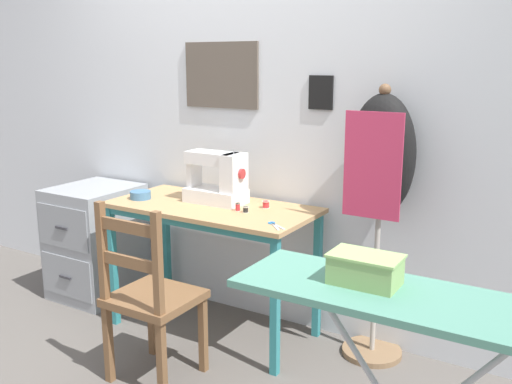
# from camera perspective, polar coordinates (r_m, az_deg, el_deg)

# --- Properties ---
(ground_plane) EXTENTS (14.00, 14.00, 0.00)m
(ground_plane) POSITION_cam_1_polar(r_m,az_deg,el_deg) (3.29, -7.21, -15.32)
(ground_plane) COLOR #5B5651
(wall_back) EXTENTS (10.00, 0.07, 2.55)m
(wall_back) POSITION_cam_1_polar(r_m,az_deg,el_deg) (3.42, -1.19, 8.31)
(wall_back) COLOR silver
(wall_back) RESTS_ON ground_plane
(sewing_table) EXTENTS (1.18, 0.57, 0.76)m
(sewing_table) POSITION_cam_1_polar(r_m,az_deg,el_deg) (3.24, -4.58, -2.97)
(sewing_table) COLOR tan
(sewing_table) RESTS_ON ground_plane
(sewing_machine) EXTENTS (0.36, 0.19, 0.32)m
(sewing_machine) POSITION_cam_1_polar(r_m,az_deg,el_deg) (3.25, -3.76, 1.28)
(sewing_machine) COLOR white
(sewing_machine) RESTS_ON sewing_table
(fabric_bowl) EXTENTS (0.12, 0.12, 0.05)m
(fabric_bowl) POSITION_cam_1_polar(r_m,az_deg,el_deg) (3.43, -11.48, -0.27)
(fabric_bowl) COLOR teal
(fabric_bowl) RESTS_ON sewing_table
(scissors) EXTENTS (0.13, 0.11, 0.01)m
(scissors) POSITION_cam_1_polar(r_m,az_deg,el_deg) (2.83, 1.82, -3.28)
(scissors) COLOR silver
(scissors) RESTS_ON sewing_table
(thread_spool_near_machine) EXTENTS (0.03, 0.03, 0.04)m
(thread_spool_near_machine) POSITION_cam_1_polar(r_m,az_deg,el_deg) (3.09, -1.83, -1.52)
(thread_spool_near_machine) COLOR red
(thread_spool_near_machine) RESTS_ON sewing_table
(thread_spool_mid_table) EXTENTS (0.03, 0.03, 0.03)m
(thread_spool_mid_table) POSITION_cam_1_polar(r_m,az_deg,el_deg) (3.06, -1.05, -1.78)
(thread_spool_mid_table) COLOR black
(thread_spool_mid_table) RESTS_ON sewing_table
(thread_spool_far_edge) EXTENTS (0.04, 0.04, 0.04)m
(thread_spool_far_edge) POSITION_cam_1_polar(r_m,az_deg,el_deg) (3.15, 0.99, -1.26)
(thread_spool_far_edge) COLOR red
(thread_spool_far_edge) RESTS_ON sewing_table
(wooden_chair) EXTENTS (0.40, 0.38, 0.92)m
(wooden_chair) POSITION_cam_1_polar(r_m,az_deg,el_deg) (2.86, -10.52, -10.40)
(wooden_chair) COLOR brown
(wooden_chair) RESTS_ON ground_plane
(filing_cabinet) EXTENTS (0.48, 0.55, 0.75)m
(filing_cabinet) POSITION_cam_1_polar(r_m,az_deg,el_deg) (3.99, -15.69, -4.76)
(filing_cabinet) COLOR #93999E
(filing_cabinet) RESTS_ON ground_plane
(dress_form) EXTENTS (0.34, 0.32, 1.45)m
(dress_form) POSITION_cam_1_polar(r_m,az_deg,el_deg) (2.93, 12.37, 2.33)
(dress_form) COLOR #846647
(dress_form) RESTS_ON ground_plane
(ironing_board) EXTENTS (1.09, 0.35, 0.89)m
(ironing_board) POSITION_cam_1_polar(r_m,az_deg,el_deg) (1.79, 15.40, -11.53)
(ironing_board) COLOR #518E7A
(ironing_board) RESTS_ON ground_plane
(storage_box) EXTENTS (0.22, 0.14, 0.10)m
(storage_box) POSITION_cam_1_polar(r_m,az_deg,el_deg) (1.81, 10.86, -7.58)
(storage_box) COLOR #8EB266
(storage_box) RESTS_ON ironing_board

